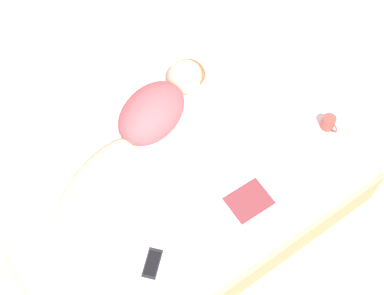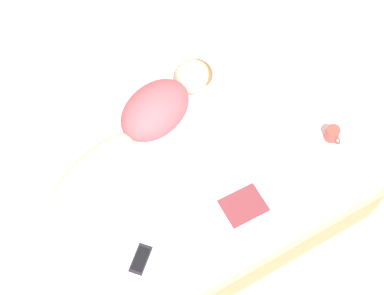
% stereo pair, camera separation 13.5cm
% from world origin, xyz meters
% --- Properties ---
extents(ground_plane, '(12.00, 12.00, 0.00)m').
position_xyz_m(ground_plane, '(0.00, 0.00, 0.00)').
color(ground_plane, '#B7A88E').
extents(bed, '(1.51, 2.01, 0.53)m').
position_xyz_m(bed, '(0.00, 0.00, 0.26)').
color(bed, tan).
rests_on(bed, ground_plane).
extents(person, '(0.59, 1.19, 0.23)m').
position_xyz_m(person, '(-0.17, -0.04, 0.63)').
color(person, '#DBB28E').
rests_on(person, bed).
extents(open_magazine, '(0.56, 0.33, 0.01)m').
position_xyz_m(open_magazine, '(0.35, 0.19, 0.53)').
color(open_magazine, white).
rests_on(open_magazine, bed).
extents(coffee_mug, '(0.11, 0.08, 0.09)m').
position_xyz_m(coffee_mug, '(0.38, 0.83, 0.57)').
color(coffee_mug, '#993D33').
rests_on(coffee_mug, bed).
extents(cell_phone, '(0.15, 0.16, 0.01)m').
position_xyz_m(cell_phone, '(0.48, -0.41, 0.53)').
color(cell_phone, black).
rests_on(cell_phone, bed).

